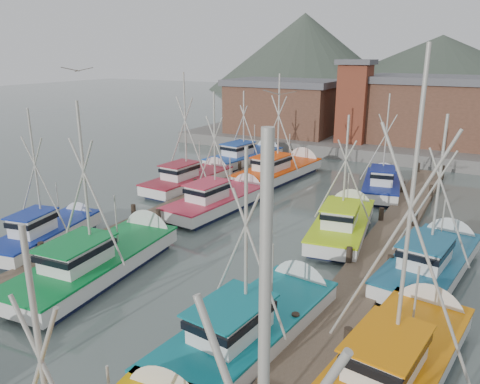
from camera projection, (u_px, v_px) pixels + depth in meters
The scene contains 21 objects.
ground at pixel (193, 283), 22.14m from camera, with size 260.00×260.00×0.00m, color #4A5955.
dock_left at pixel (136, 227), 28.71m from camera, with size 2.30×46.00×1.50m.
dock_right at pixel (363, 278), 22.22m from camera, with size 2.30×46.00×1.50m.
quay at pixel (378, 143), 52.98m from camera, with size 44.00×16.00×1.20m, color slate.
shed_left at pixel (283, 106), 55.32m from camera, with size 12.72×8.48×6.20m.
shed_center at pixel (439, 110), 49.02m from camera, with size 14.84×9.54×6.90m.
lookout_tower at pixel (354, 101), 49.12m from camera, with size 3.60×3.60×8.50m.
distant_hills at pixel (404, 91), 130.79m from camera, with size 175.00×140.00×42.00m.
boat_4 at pixel (104, 259), 23.17m from camera, with size 4.07×10.55×9.46m.
boat_5 at pixel (257, 323), 17.66m from camera, with size 4.02×9.85×8.44m.
boat_6 at pixel (51, 232), 26.58m from camera, with size 3.73×8.06×8.32m.
boat_7 at pixel (401, 355), 15.79m from camera, with size 4.58×9.70×11.61m.
boat_8 at pixel (222, 200), 32.41m from camera, with size 3.75×9.41×8.87m.
boat_9 at pixel (343, 222), 28.11m from camera, with size 4.06×9.44×7.98m.
boat_10 at pixel (193, 179), 37.69m from camera, with size 4.02×9.31×9.86m.
boat_11 at pixel (433, 260), 22.99m from camera, with size 4.13×9.64×8.75m.
boat_12 at pixel (282, 170), 40.56m from camera, with size 4.42×10.69×9.81m.
boat_13 at pixel (382, 184), 36.25m from camera, with size 3.93×8.58×8.27m.
boat_14 at pixel (248, 156), 45.82m from camera, with size 4.32×9.99×7.90m.
gull_near at pixel (77, 70), 19.50m from camera, with size 1.49×0.65×0.24m.
gull_far at pixel (279, 93), 19.98m from camera, with size 1.54×0.60×0.24m.
Camera 1 is at (11.59, -16.39, 10.52)m, focal length 35.00 mm.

